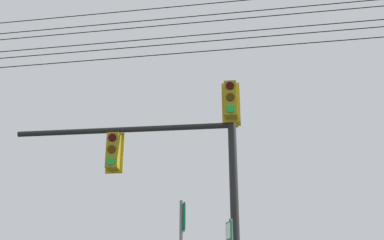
% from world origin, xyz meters
% --- Properties ---
extents(signal_mast_assembly, '(1.44, 5.67, 6.37)m').
position_xyz_m(signal_mast_assembly, '(0.35, 1.78, 4.55)').
color(signal_mast_assembly, black).
rests_on(signal_mast_assembly, ground).
extents(overhead_wire_span, '(4.11, 21.32, 1.63)m').
position_xyz_m(overhead_wire_span, '(0.39, 1.86, 8.12)').
color(overhead_wire_span, black).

